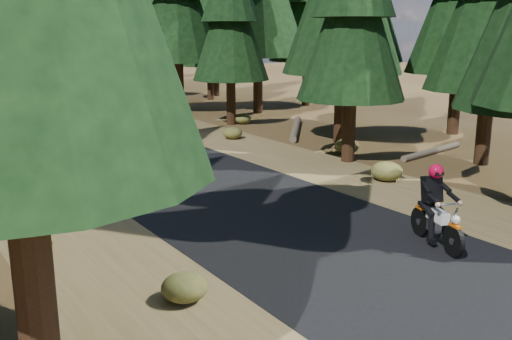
{
  "coord_description": "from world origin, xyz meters",
  "views": [
    {
      "loc": [
        -8.07,
        -10.45,
        4.62
      ],
      "look_at": [
        0.0,
        1.5,
        1.1
      ],
      "focal_mm": 40.0,
      "sensor_mm": 36.0,
      "label": 1
    }
  ],
  "objects": [
    {
      "name": "ground",
      "position": [
        0.0,
        0.0,
        0.0
      ],
      "size": [
        120.0,
        120.0,
        0.0
      ],
      "primitive_type": "plane",
      "color": "#412C17",
      "rests_on": "ground"
    },
    {
      "name": "road",
      "position": [
        0.0,
        5.0,
        0.01
      ],
      "size": [
        6.0,
        100.0,
        0.01
      ],
      "primitive_type": "cube",
      "color": "black",
      "rests_on": "ground"
    },
    {
      "name": "rider_lead",
      "position": [
        1.84,
        -2.85,
        0.61
      ],
      "size": [
        1.23,
        2.11,
        1.81
      ],
      "rotation": [
        0.0,
        0.0,
        2.81
      ],
      "color": "white",
      "rests_on": "road"
    },
    {
      "name": "log_far",
      "position": [
        9.57,
        3.55,
        0.12
      ],
      "size": [
        3.95,
        0.89,
        0.24
      ],
      "primitive_type": "cylinder",
      "rotation": [
        0.0,
        1.57,
        0.16
      ],
      "color": "#4C4233",
      "rests_on": "ground"
    },
    {
      "name": "understory_shrubs",
      "position": [
        1.32,
        7.48,
        0.27
      ],
      "size": [
        14.54,
        30.83,
        0.64
      ],
      "color": "#474C1E",
      "rests_on": "ground"
    },
    {
      "name": "log_near",
      "position": [
        8.38,
        10.55,
        0.16
      ],
      "size": [
        4.0,
        4.62,
        0.32
      ],
      "primitive_type": "cylinder",
      "rotation": [
        0.0,
        1.57,
        0.87
      ],
      "color": "#4C4233",
      "rests_on": "ground"
    },
    {
      "name": "shoulder_r",
      "position": [
        4.6,
        5.0,
        0.0
      ],
      "size": [
        3.2,
        100.0,
        0.01
      ],
      "primitive_type": "cube",
      "color": "brown",
      "rests_on": "ground"
    },
    {
      "name": "rider_follow",
      "position": [
        -1.79,
        4.29,
        0.47
      ],
      "size": [
        0.71,
        1.62,
        1.4
      ],
      "rotation": [
        0.0,
        0.0,
        2.98
      ],
      "color": "maroon",
      "rests_on": "road"
    },
    {
      "name": "shoulder_l",
      "position": [
        -4.6,
        5.0,
        0.0
      ],
      "size": [
        3.2,
        100.0,
        0.01
      ],
      "primitive_type": "cube",
      "color": "brown",
      "rests_on": "ground"
    }
  ]
}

